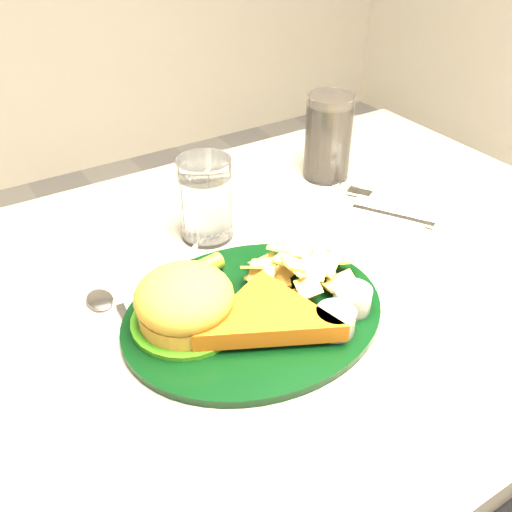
{
  "coord_description": "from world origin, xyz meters",
  "views": [
    {
      "loc": [
        -0.35,
        -0.54,
        1.24
      ],
      "look_at": [
        -0.01,
        -0.01,
        0.8
      ],
      "focal_mm": 40.0,
      "sensor_mm": 36.0,
      "label": 1
    }
  ],
  "objects_px": {
    "cola_glass": "(328,137)",
    "fork_napkin": "(388,213)",
    "water_glass": "(206,199)",
    "table": "(260,443)",
    "dinner_plate": "(254,293)"
  },
  "relations": [
    {
      "from": "cola_glass",
      "to": "fork_napkin",
      "type": "distance_m",
      "value": 0.18
    },
    {
      "from": "cola_glass",
      "to": "water_glass",
      "type": "bearing_deg",
      "value": -167.58
    },
    {
      "from": "cola_glass",
      "to": "fork_napkin",
      "type": "height_order",
      "value": "cola_glass"
    },
    {
      "from": "water_glass",
      "to": "cola_glass",
      "type": "height_order",
      "value": "cola_glass"
    },
    {
      "from": "table",
      "to": "cola_glass",
      "type": "xyz_separation_m",
      "value": [
        0.27,
        0.2,
        0.45
      ]
    },
    {
      "from": "water_glass",
      "to": "cola_glass",
      "type": "relative_size",
      "value": 0.84
    },
    {
      "from": "dinner_plate",
      "to": "water_glass",
      "type": "bearing_deg",
      "value": 80.42
    },
    {
      "from": "cola_glass",
      "to": "fork_napkin",
      "type": "relative_size",
      "value": 0.86
    },
    {
      "from": "fork_napkin",
      "to": "cola_glass",
      "type": "bearing_deg",
      "value": 58.26
    },
    {
      "from": "water_glass",
      "to": "fork_napkin",
      "type": "xyz_separation_m",
      "value": [
        0.28,
        -0.11,
        -0.06
      ]
    },
    {
      "from": "water_glass",
      "to": "cola_glass",
      "type": "bearing_deg",
      "value": 12.42
    },
    {
      "from": "dinner_plate",
      "to": "table",
      "type": "bearing_deg",
      "value": 53.23
    },
    {
      "from": "water_glass",
      "to": "fork_napkin",
      "type": "distance_m",
      "value": 0.31
    },
    {
      "from": "table",
      "to": "dinner_plate",
      "type": "distance_m",
      "value": 0.42
    },
    {
      "from": "dinner_plate",
      "to": "cola_glass",
      "type": "height_order",
      "value": "cola_glass"
    }
  ]
}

